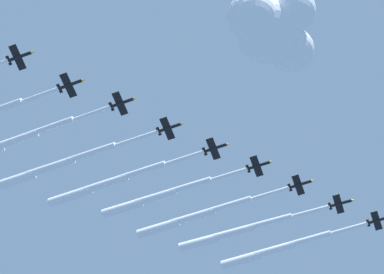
{
  "coord_description": "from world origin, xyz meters",
  "views": [
    {
      "loc": [
        -73.97,
        -71.45,
        37.35
      ],
      "look_at": [
        0.0,
        0.0,
        199.36
      ],
      "focal_mm": 51.4,
      "sensor_mm": 36.0,
      "label": 1
    }
  ],
  "objects_px": {
    "jet_port_mid": "(155,197)",
    "jet_starboard_mid": "(105,184)",
    "jet_port_inner": "(234,233)",
    "jet_port_outer": "(49,168)",
    "jet_lead": "(274,250)",
    "jet_starboard_outer": "(16,141)",
    "jet_starboard_inner": "(192,217)"
  },
  "relations": [
    {
      "from": "jet_lead",
      "to": "jet_port_outer",
      "type": "xyz_separation_m",
      "value": [
        -88.37,
        32.59,
        -0.79
      ]
    },
    {
      "from": "jet_lead",
      "to": "jet_starboard_inner",
      "type": "height_order",
      "value": "jet_starboard_inner"
    },
    {
      "from": "jet_lead",
      "to": "jet_port_outer",
      "type": "distance_m",
      "value": 94.19
    },
    {
      "from": "jet_lead",
      "to": "jet_port_outer",
      "type": "relative_size",
      "value": 0.9
    },
    {
      "from": "jet_port_mid",
      "to": "jet_starboard_mid",
      "type": "height_order",
      "value": "jet_port_mid"
    },
    {
      "from": "jet_port_inner",
      "to": "jet_port_outer",
      "type": "height_order",
      "value": "jet_port_inner"
    },
    {
      "from": "jet_lead",
      "to": "jet_starboard_outer",
      "type": "relative_size",
      "value": 1.01
    },
    {
      "from": "jet_port_mid",
      "to": "jet_starboard_outer",
      "type": "relative_size",
      "value": 0.98
    },
    {
      "from": "jet_lead",
      "to": "jet_port_mid",
      "type": "xyz_separation_m",
      "value": [
        -51.61,
        15.52,
        0.65
      ]
    },
    {
      "from": "jet_port_outer",
      "to": "jet_port_mid",
      "type": "bearing_deg",
      "value": -24.9
    },
    {
      "from": "jet_port_outer",
      "to": "jet_starboard_outer",
      "type": "relative_size",
      "value": 1.12
    },
    {
      "from": "jet_port_outer",
      "to": "jet_port_inner",
      "type": "bearing_deg",
      "value": -21.18
    },
    {
      "from": "jet_starboard_inner",
      "to": "jet_port_mid",
      "type": "xyz_separation_m",
      "value": [
        -16.66,
        3.3,
        0.14
      ]
    },
    {
      "from": "jet_starboard_inner",
      "to": "jet_port_outer",
      "type": "bearing_deg",
      "value": 159.13
    },
    {
      "from": "jet_port_mid",
      "to": "jet_starboard_mid",
      "type": "bearing_deg",
      "value": 155.68
    },
    {
      "from": "jet_starboard_inner",
      "to": "jet_port_mid",
      "type": "bearing_deg",
      "value": 168.79
    },
    {
      "from": "jet_lead",
      "to": "jet_starboard_outer",
      "type": "bearing_deg",
      "value": 162.18
    },
    {
      "from": "jet_port_inner",
      "to": "jet_starboard_outer",
      "type": "relative_size",
      "value": 1.01
    },
    {
      "from": "jet_port_inner",
      "to": "jet_starboard_mid",
      "type": "xyz_separation_m",
      "value": [
        -50.96,
        18.08,
        -0.43
      ]
    },
    {
      "from": "jet_port_mid",
      "to": "jet_starboard_inner",
      "type": "bearing_deg",
      "value": -11.21
    },
    {
      "from": "jet_port_inner",
      "to": "jet_starboard_outer",
      "type": "distance_m",
      "value": 89.19
    },
    {
      "from": "jet_port_mid",
      "to": "jet_port_outer",
      "type": "xyz_separation_m",
      "value": [
        -36.76,
        17.06,
        -1.44
      ]
    },
    {
      "from": "jet_starboard_mid",
      "to": "jet_starboard_outer",
      "type": "relative_size",
      "value": 1.04
    },
    {
      "from": "jet_starboard_outer",
      "to": "jet_lead",
      "type": "bearing_deg",
      "value": -17.82
    },
    {
      "from": "jet_port_inner",
      "to": "jet_port_outer",
      "type": "relative_size",
      "value": 0.9
    },
    {
      "from": "jet_lead",
      "to": "jet_starboard_inner",
      "type": "bearing_deg",
      "value": 160.73
    },
    {
      "from": "jet_starboard_mid",
      "to": "jet_port_outer",
      "type": "distance_m",
      "value": 20.97
    },
    {
      "from": "jet_lead",
      "to": "jet_port_inner",
      "type": "relative_size",
      "value": 1.0
    },
    {
      "from": "jet_port_outer",
      "to": "jet_starboard_inner",
      "type": "bearing_deg",
      "value": -20.87
    },
    {
      "from": "jet_port_mid",
      "to": "jet_starboard_mid",
      "type": "xyz_separation_m",
      "value": [
        -17.82,
        8.05,
        -1.28
      ]
    },
    {
      "from": "jet_port_inner",
      "to": "jet_starboard_inner",
      "type": "xyz_separation_m",
      "value": [
        -16.48,
        6.72,
        0.7
      ]
    },
    {
      "from": "jet_port_inner",
      "to": "jet_starboard_mid",
      "type": "relative_size",
      "value": 0.97
    }
  ]
}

